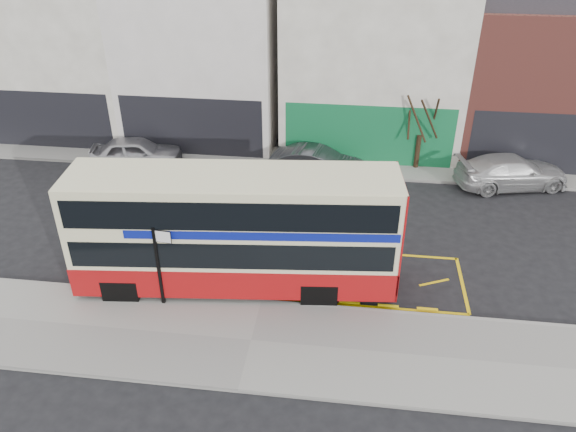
# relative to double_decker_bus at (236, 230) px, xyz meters

# --- Properties ---
(ground) EXTENTS (120.00, 120.00, 0.00)m
(ground) POSITION_rel_double_decker_bus_xyz_m (0.98, -0.60, -2.30)
(ground) COLOR black
(ground) RESTS_ON ground
(pavement) EXTENTS (40.00, 4.00, 0.15)m
(pavement) POSITION_rel_double_decker_bus_xyz_m (0.98, -2.90, -2.22)
(pavement) COLOR gray
(pavement) RESTS_ON ground
(kerb) EXTENTS (40.00, 0.15, 0.15)m
(kerb) POSITION_rel_double_decker_bus_xyz_m (0.98, -0.98, -2.22)
(kerb) COLOR gray
(kerb) RESTS_ON ground
(far_pavement) EXTENTS (50.00, 3.00, 0.15)m
(far_pavement) POSITION_rel_double_decker_bus_xyz_m (0.98, 10.40, -2.22)
(far_pavement) COLOR gray
(far_pavement) RESTS_ON ground
(road_markings) EXTENTS (14.00, 3.40, 0.01)m
(road_markings) POSITION_rel_double_decker_bus_xyz_m (0.98, 1.00, -2.29)
(road_markings) COLOR yellow
(road_markings) RESTS_ON ground
(terrace_far_left) EXTENTS (8.00, 8.01, 10.80)m
(terrace_far_left) POSITION_rel_double_decker_bus_xyz_m (-12.52, 14.38, 2.52)
(terrace_far_left) COLOR white
(terrace_far_left) RESTS_ON ground
(terrace_left) EXTENTS (8.00, 8.01, 11.80)m
(terrace_left) POSITION_rel_double_decker_bus_xyz_m (-4.52, 14.38, 3.02)
(terrace_left) COLOR white
(terrace_left) RESTS_ON ground
(terrace_green_shop) EXTENTS (9.00, 8.01, 11.30)m
(terrace_green_shop) POSITION_rel_double_decker_bus_xyz_m (4.48, 14.38, 2.77)
(terrace_green_shop) COLOR white
(terrace_green_shop) RESTS_ON ground
(terrace_right) EXTENTS (9.00, 8.01, 10.30)m
(terrace_right) POSITION_rel_double_decker_bus_xyz_m (13.48, 14.38, 2.27)
(terrace_right) COLOR brown
(terrace_right) RESTS_ON ground
(double_decker_bus) EXTENTS (11.14, 3.56, 4.37)m
(double_decker_bus) POSITION_rel_double_decker_bus_xyz_m (0.00, 0.00, 0.00)
(double_decker_bus) COLOR beige
(double_decker_bus) RESTS_ON ground
(bus_stop_post) EXTENTS (0.74, 0.17, 3.01)m
(bus_stop_post) POSITION_rel_double_decker_bus_xyz_m (-2.23, -1.48, -0.34)
(bus_stop_post) COLOR black
(bus_stop_post) RESTS_ON pavement
(car_silver) EXTENTS (4.77, 2.62, 1.54)m
(car_silver) POSITION_rel_double_decker_bus_xyz_m (-7.03, 8.92, -1.53)
(car_silver) COLOR #B2B0B6
(car_silver) RESTS_ON ground
(car_grey) EXTENTS (4.73, 2.25, 1.50)m
(car_grey) POSITION_rel_double_decker_bus_xyz_m (2.10, 8.81, -1.55)
(car_grey) COLOR #383C3F
(car_grey) RESTS_ON ground
(car_white) EXTENTS (5.58, 3.29, 1.52)m
(car_white) POSITION_rel_double_decker_bus_xyz_m (11.21, 9.06, -1.54)
(car_white) COLOR #B8B8B8
(car_white) RESTS_ON ground
(street_tree_left) EXTENTS (2.73, 2.73, 5.90)m
(street_tree_left) POSITION_rel_double_decker_bus_xyz_m (-12.75, 11.49, 1.73)
(street_tree_left) COLOR #342517
(street_tree_left) RESTS_ON ground
(street_tree_right) EXTENTS (2.31, 2.31, 5.00)m
(street_tree_right) POSITION_rel_double_decker_bus_xyz_m (6.92, 10.32, 1.10)
(street_tree_right) COLOR #342517
(street_tree_right) RESTS_ON ground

